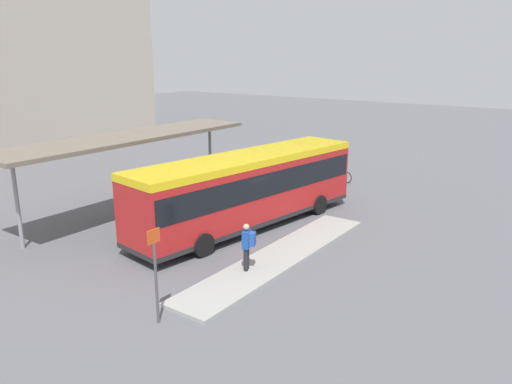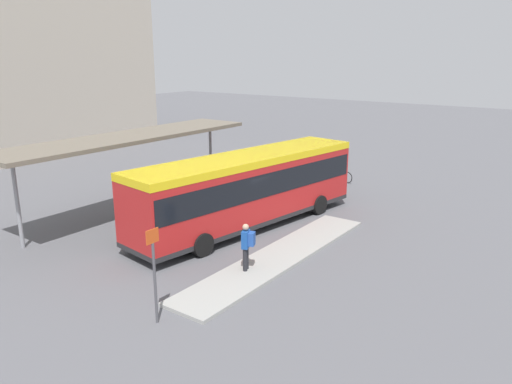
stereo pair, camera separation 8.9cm
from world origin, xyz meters
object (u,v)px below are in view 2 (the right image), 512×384
(bicycle_red, at_px, (316,172))
(platform_sign, at_px, (154,272))
(city_bus, at_px, (248,185))
(pedestrian_waiting, at_px, (247,244))
(bicycle_yellow, at_px, (341,176))
(bicycle_blue, at_px, (327,175))
(potted_planter_near_shelter, at_px, (137,222))

(bicycle_red, relative_size, platform_sign, 0.60)
(city_bus, distance_m, pedestrian_waiting, 4.95)
(pedestrian_waiting, relative_size, bicycle_yellow, 1.06)
(pedestrian_waiting, xyz_separation_m, bicycle_blue, (13.42, 4.07, -0.74))
(bicycle_yellow, xyz_separation_m, platform_sign, (-17.70, -3.12, 1.21))
(city_bus, relative_size, platform_sign, 4.22)
(bicycle_yellow, height_order, bicycle_blue, bicycle_yellow)
(pedestrian_waiting, distance_m, bicycle_yellow, 13.95)
(platform_sign, bearing_deg, city_bus, 19.15)
(pedestrian_waiting, bearing_deg, bicycle_red, -92.51)
(bicycle_yellow, distance_m, platform_sign, 18.01)
(city_bus, bearing_deg, platform_sign, -152.62)
(pedestrian_waiting, bearing_deg, platform_sign, 66.45)
(bicycle_blue, distance_m, bicycle_red, 0.90)
(bicycle_blue, relative_size, potted_planter_near_shelter, 1.20)
(bicycle_yellow, bearing_deg, bicycle_blue, 17.62)
(city_bus, relative_size, potted_planter_near_shelter, 8.91)
(bicycle_blue, bearing_deg, bicycle_red, -10.47)
(bicycle_red, xyz_separation_m, platform_sign, (-17.76, -4.87, 1.19))
(city_bus, relative_size, bicycle_blue, 7.45)
(platform_sign, bearing_deg, bicycle_blue, 12.82)
(bicycle_red, distance_m, platform_sign, 18.45)
(bicycle_blue, bearing_deg, pedestrian_waiting, 109.13)
(bicycle_blue, bearing_deg, city_bus, 99.39)
(city_bus, relative_size, bicycle_yellow, 7.44)
(bicycle_red, relative_size, potted_planter_near_shelter, 1.27)
(pedestrian_waiting, xyz_separation_m, bicycle_red, (13.61, 4.95, -0.72))
(pedestrian_waiting, distance_m, platform_sign, 4.17)
(bicycle_yellow, height_order, potted_planter_near_shelter, potted_planter_near_shelter)
(pedestrian_waiting, relative_size, bicycle_red, 0.99)
(bicycle_yellow, distance_m, bicycle_blue, 0.89)
(city_bus, xyz_separation_m, bicycle_blue, (9.48, 1.19, -1.53))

